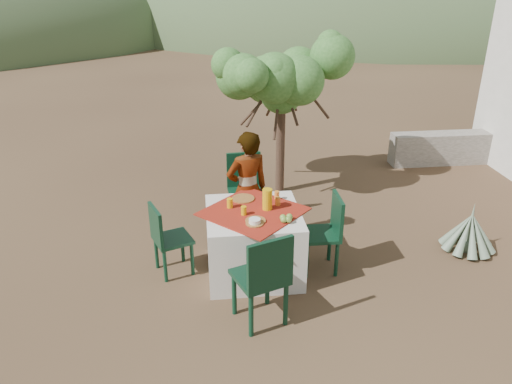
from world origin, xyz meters
TOP-DOWN VIEW (x-y plane):
  - ground at (0.00, 0.00)m, footprint 160.00×160.00m
  - table at (-0.45, 0.37)m, footprint 1.30×1.30m
  - chair_far at (-0.44, 1.54)m, footprint 0.48×0.48m
  - chair_near at (-0.46, -0.57)m, footprint 0.59×0.59m
  - chair_left at (-1.41, 0.44)m, footprint 0.50×0.50m
  - chair_right at (0.37, 0.33)m, footprint 0.42×0.42m
  - person at (-0.46, 1.01)m, footprint 0.62×0.50m
  - shrub_tree at (0.25, 2.59)m, footprint 1.76×1.73m
  - agave at (2.20, 0.54)m, footprint 0.66×0.65m
  - stone_wall at (3.60, 3.40)m, footprint 2.60×0.35m
  - hill_near_right at (12.00, 36.00)m, footprint 48.00×48.00m
  - hill_far_right at (28.00, 46.00)m, footprint 36.00×36.00m
  - plate_far at (-0.54, 0.69)m, footprint 0.26×0.26m
  - plate_near at (-0.46, 0.13)m, footprint 0.22×0.22m
  - glass_far at (-0.70, 0.49)m, footprint 0.07×0.07m
  - glass_near at (-0.56, 0.30)m, footprint 0.06×0.06m
  - juice_pitcher at (-0.30, 0.40)m, footprint 0.11×0.11m
  - bowl_plate at (-0.47, 0.08)m, footprint 0.19×0.19m
  - white_bowl at (-0.47, 0.08)m, footprint 0.12×0.12m
  - jar_left at (-0.17, 0.49)m, footprint 0.06×0.06m
  - jar_right at (-0.15, 0.65)m, footprint 0.06×0.06m
  - napkin_holder at (-0.30, 0.44)m, footprint 0.08×0.06m
  - fruit_cluster at (-0.14, 0.10)m, footprint 0.14×0.13m

SIDE VIEW (x-z plane):
  - ground at x=0.00m, z-range 0.00..0.00m
  - hill_near_right at x=12.00m, z-range -10.00..10.00m
  - hill_far_right at x=28.00m, z-range -7.00..7.00m
  - agave at x=2.20m, z-range -0.11..0.59m
  - stone_wall at x=3.60m, z-range 0.00..0.55m
  - table at x=-0.45m, z-range 0.00..0.76m
  - chair_left at x=-1.41m, z-range 0.05..0.89m
  - chair_right at x=0.37m, z-range 0.05..0.95m
  - chair_far at x=-0.44m, z-range 0.05..1.03m
  - chair_near at x=-0.46m, z-range 0.05..1.05m
  - person at x=-0.46m, z-range 0.00..1.46m
  - bowl_plate at x=-0.47m, z-range 0.76..0.77m
  - plate_far at x=-0.54m, z-range 0.76..0.78m
  - plate_near at x=-0.46m, z-range 0.76..0.78m
  - fruit_cluster at x=-0.14m, z-range 0.76..0.83m
  - white_bowl at x=-0.47m, z-range 0.77..0.82m
  - jar_right at x=-0.15m, z-range 0.76..0.85m
  - jar_left at x=-0.17m, z-range 0.76..0.86m
  - glass_near at x=-0.56m, z-range 0.76..0.86m
  - napkin_holder at x=-0.30m, z-range 0.76..0.86m
  - glass_far at x=-0.70m, z-range 0.76..0.87m
  - juice_pitcher at x=-0.30m, z-range 0.76..1.00m
  - shrub_tree at x=0.25m, z-range 0.60..2.67m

